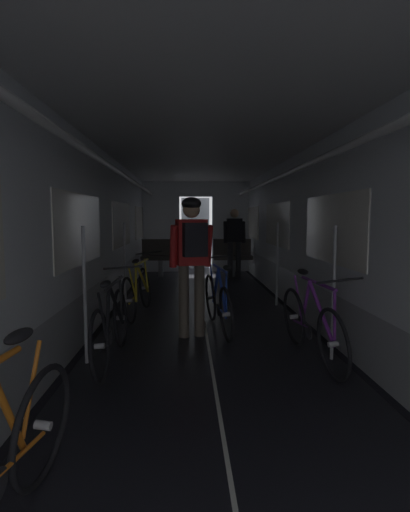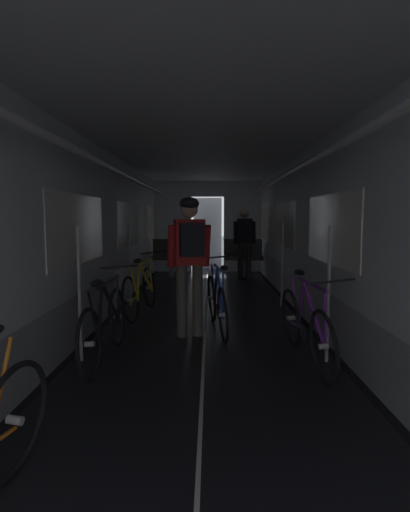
{
  "view_description": "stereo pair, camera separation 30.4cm",
  "coord_description": "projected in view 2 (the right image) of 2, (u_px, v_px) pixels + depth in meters",
  "views": [
    {
      "loc": [
        -0.24,
        -1.91,
        1.48
      ],
      "look_at": [
        0.0,
        3.45,
        0.96
      ],
      "focal_mm": 28.04,
      "sensor_mm": 36.0,
      "label": 1
    },
    {
      "loc": [
        0.07,
        -1.91,
        1.48
      ],
      "look_at": [
        0.0,
        3.45,
        0.96
      ],
      "focal_mm": 28.04,
      "sensor_mm": 36.0,
      "label": 2
    }
  ],
  "objects": [
    {
      "name": "train_car_shell",
      "position": [
        205.0,
        202.0,
        5.47
      ],
      "size": [
        3.14,
        12.34,
        2.57
      ],
      "color": "black",
      "rests_on": "ground"
    },
    {
      "name": "bench_seat_far_right",
      "position": [
        243.0,
        254.0,
        10.02
      ],
      "size": [
        0.98,
        0.51,
        0.95
      ],
      "color": "gray",
      "rests_on": "ground"
    },
    {
      "name": "bicycle_black",
      "position": [
        105.0,
        324.0,
        4.12
      ],
      "size": [
        0.44,
        1.69,
        0.95
      ],
      "color": "black",
      "rests_on": "ground"
    },
    {
      "name": "bicycle_blue_in_aisle",
      "position": [
        217.0,
        302.0,
        5.22
      ],
      "size": [
        0.44,
        1.69,
        0.95
      ],
      "color": "black",
      "rests_on": "ground"
    },
    {
      "name": "bicycle_purple",
      "position": [
        305.0,
        325.0,
        4.08
      ],
      "size": [
        0.44,
        1.69,
        0.95
      ],
      "color": "black",
      "rests_on": "ground"
    },
    {
      "name": "bench_seat_far_left",
      "position": [
        171.0,
        254.0,
        10.04
      ],
      "size": [
        0.98,
        0.51,
        0.95
      ],
      "color": "gray",
      "rests_on": "ground"
    },
    {
      "name": "person_standing_near_bench",
      "position": [
        245.0,
        239.0,
        9.6
      ],
      "size": [
        0.53,
        0.23,
        1.69
      ],
      "color": "#2D2D33",
      "rests_on": "ground"
    },
    {
      "name": "ground_plane",
      "position": [
        197.0,
        507.0,
        2.05
      ],
      "size": [
        60.0,
        60.0,
        0.0
      ],
      "primitive_type": "plane",
      "color": "black"
    },
    {
      "name": "bicycle_yellow",
      "position": [
        141.0,
        290.0,
        6.09
      ],
      "size": [
        0.5,
        1.69,
        0.96
      ],
      "color": "black",
      "rests_on": "ground"
    },
    {
      "name": "person_cyclist_aisle",
      "position": [
        190.0,
        251.0,
        4.89
      ],
      "size": [
        0.56,
        0.45,
        1.73
      ],
      "color": "brown",
      "rests_on": "ground"
    }
  ]
}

